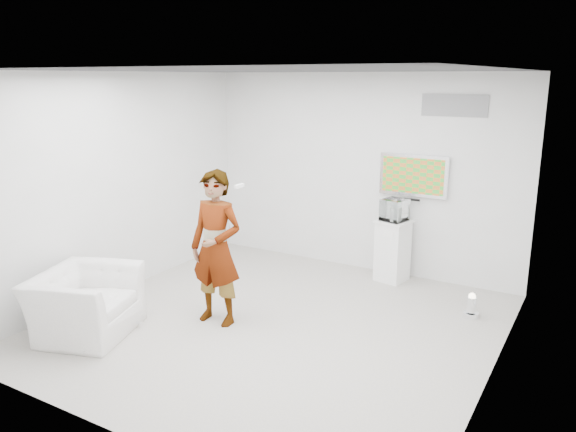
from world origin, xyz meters
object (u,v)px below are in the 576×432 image
object	(u,v)px
tv	(414,175)
person	(216,248)
armchair	(85,303)
floor_uplight	(471,306)
pedestal	(392,251)

from	to	relation	value
tv	person	size ratio (longest dim) A/B	0.53
armchair	person	bearing A→B (deg)	-65.71
person	armchair	bearing A→B (deg)	-139.53
tv	floor_uplight	xyz separation A→B (m)	(1.15, -1.03, -1.40)
floor_uplight	armchair	bearing A→B (deg)	-144.30
pedestal	tv	bearing A→B (deg)	55.64
tv	floor_uplight	world-z (taller)	tv
floor_uplight	person	bearing A→B (deg)	-147.70
armchair	floor_uplight	size ratio (longest dim) A/B	3.78
tv	armchair	bearing A→B (deg)	-125.14
tv	pedestal	bearing A→B (deg)	-124.36
tv	person	distance (m)	3.16
armchair	floor_uplight	world-z (taller)	armchair
tv	armchair	world-z (taller)	tv
tv	armchair	distance (m)	4.74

